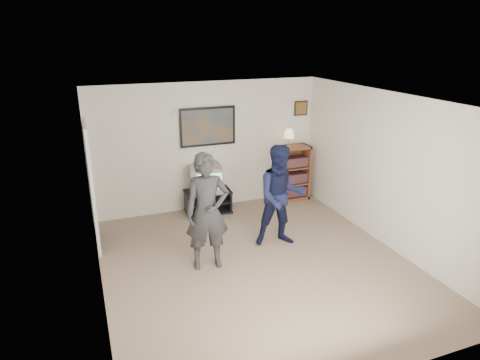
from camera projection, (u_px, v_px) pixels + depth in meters
room_shell at (250, 181)px, 6.40m from camera, size 4.51×5.00×2.51m
media_stand at (208, 201)px, 8.37m from camera, size 0.91×0.54×0.44m
crt_television at (206, 179)px, 8.20m from camera, size 0.67×0.60×0.51m
bookshelf at (292, 173)px, 8.92m from camera, size 0.70×0.40×1.15m
table_lamp at (289, 138)px, 8.67m from camera, size 0.23×0.23×0.36m
person_tall at (207, 212)px, 6.21m from camera, size 0.69×0.50×1.77m
person_short at (281, 196)px, 6.91m from camera, size 0.94×0.79×1.69m
controller_left at (206, 189)px, 6.28m from camera, size 0.06×0.13×0.04m
controller_right at (279, 184)px, 7.05m from camera, size 0.04×0.11×0.03m
poster at (208, 127)px, 8.15m from camera, size 1.10×0.03×0.75m
air_vent at (179, 113)px, 7.87m from camera, size 0.28×0.02×0.14m
small_picture at (301, 108)px, 8.76m from camera, size 0.30×0.03×0.30m
doorway at (91, 188)px, 6.84m from camera, size 0.03×0.85×2.00m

